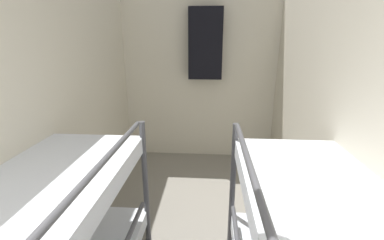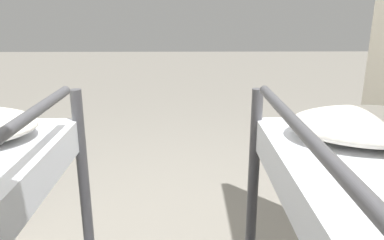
{
  "view_description": "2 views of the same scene",
  "coord_description": "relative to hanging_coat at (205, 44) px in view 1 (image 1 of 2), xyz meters",
  "views": [
    {
      "loc": [
        0.16,
        0.52,
        1.64
      ],
      "look_at": [
        -0.03,
        3.03,
        0.87
      ],
      "focal_mm": 24.0,
      "sensor_mm": 36.0,
      "label": 1
    },
    {
      "loc": [
        -0.07,
        1.95,
        1.37
      ],
      "look_at": [
        -0.09,
        0.71,
        1.0
      ],
      "focal_mm": 35.0,
      "sensor_mm": 36.0,
      "label": 2
    }
  ],
  "objects": [
    {
      "name": "wall_back",
      "position": [
        -0.08,
        0.15,
        -0.45
      ],
      "size": [
        2.22,
        0.06,
        2.31
      ],
      "color": "beige",
      "rests_on": "ground_plane"
    },
    {
      "name": "hanging_coat",
      "position": [
        0.0,
        0.0,
        0.0
      ],
      "size": [
        0.44,
        0.12,
        0.9
      ],
      "color": "black"
    },
    {
      "name": "wall_right",
      "position": [
        1.0,
        -1.93,
        -0.45
      ],
      "size": [
        0.06,
        4.23,
        2.31
      ],
      "color": "beige",
      "rests_on": "ground_plane"
    },
    {
      "name": "wall_left",
      "position": [
        -1.16,
        -1.93,
        -0.45
      ],
      "size": [
        0.06,
        4.23,
        2.31
      ],
      "color": "beige",
      "rests_on": "ground_plane"
    }
  ]
}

